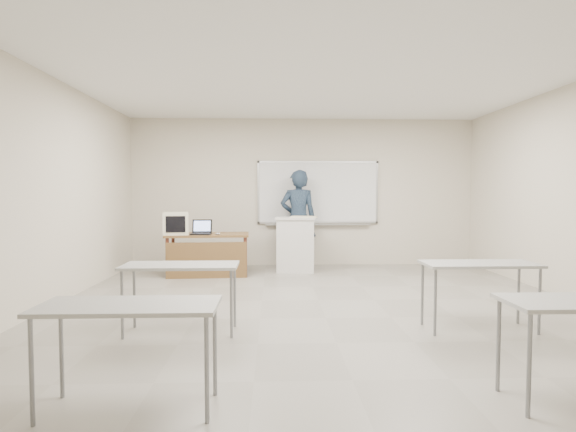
{
  "coord_description": "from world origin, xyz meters",
  "views": [
    {
      "loc": [
        -0.63,
        -5.23,
        1.47
      ],
      "look_at": [
        -0.38,
        2.2,
        1.1
      ],
      "focal_mm": 28.0,
      "sensor_mm": 36.0,
      "label": 1
    }
  ],
  "objects_px": {
    "mouse": "(218,234)",
    "keyboard": "(304,217)",
    "presenter": "(298,219)",
    "crt_monitor": "(176,223)",
    "podium": "(295,244)",
    "instructor_desk": "(207,245)",
    "whiteboard": "(318,193)",
    "laptop": "(201,231)"
  },
  "relations": [
    {
      "from": "mouse",
      "to": "keyboard",
      "type": "distance_m",
      "value": 1.62
    },
    {
      "from": "keyboard",
      "to": "presenter",
      "type": "height_order",
      "value": "presenter"
    },
    {
      "from": "crt_monitor",
      "to": "presenter",
      "type": "bearing_deg",
      "value": 11.19
    },
    {
      "from": "presenter",
      "to": "podium",
      "type": "bearing_deg",
      "value": 79.71
    },
    {
      "from": "podium",
      "to": "instructor_desk",
      "type": "bearing_deg",
      "value": -161.06
    },
    {
      "from": "whiteboard",
      "to": "crt_monitor",
      "type": "relative_size",
      "value": 5.14
    },
    {
      "from": "instructor_desk",
      "to": "laptop",
      "type": "xyz_separation_m",
      "value": [
        -0.1,
        -0.01,
        0.26
      ]
    },
    {
      "from": "instructor_desk",
      "to": "keyboard",
      "type": "height_order",
      "value": "keyboard"
    },
    {
      "from": "podium",
      "to": "laptop",
      "type": "relative_size",
      "value": 2.93
    },
    {
      "from": "laptop",
      "to": "keyboard",
      "type": "bearing_deg",
      "value": 9.5
    },
    {
      "from": "podium",
      "to": "mouse",
      "type": "height_order",
      "value": "podium"
    },
    {
      "from": "whiteboard",
      "to": "laptop",
      "type": "xyz_separation_m",
      "value": [
        -2.2,
        -1.2,
        -0.67
      ]
    },
    {
      "from": "instructor_desk",
      "to": "presenter",
      "type": "relative_size",
      "value": 0.75
    },
    {
      "from": "crt_monitor",
      "to": "mouse",
      "type": "distance_m",
      "value": 0.77
    },
    {
      "from": "whiteboard",
      "to": "mouse",
      "type": "relative_size",
      "value": 26.86
    },
    {
      "from": "mouse",
      "to": "presenter",
      "type": "bearing_deg",
      "value": 48.0
    },
    {
      "from": "podium",
      "to": "keyboard",
      "type": "relative_size",
      "value": 2.1
    },
    {
      "from": "whiteboard",
      "to": "instructor_desk",
      "type": "height_order",
      "value": "whiteboard"
    },
    {
      "from": "podium",
      "to": "crt_monitor",
      "type": "bearing_deg",
      "value": -164.36
    },
    {
      "from": "instructor_desk",
      "to": "keyboard",
      "type": "relative_size",
      "value": 3.0
    },
    {
      "from": "whiteboard",
      "to": "podium",
      "type": "height_order",
      "value": "whiteboard"
    },
    {
      "from": "instructor_desk",
      "to": "podium",
      "type": "xyz_separation_m",
      "value": [
        1.6,
        0.42,
        -0.03
      ]
    },
    {
      "from": "mouse",
      "to": "podium",
      "type": "bearing_deg",
      "value": 34.78
    },
    {
      "from": "podium",
      "to": "crt_monitor",
      "type": "xyz_separation_m",
      "value": [
        -2.15,
        -0.43,
        0.43
      ]
    },
    {
      "from": "instructor_desk",
      "to": "podium",
      "type": "bearing_deg",
      "value": 11.46
    },
    {
      "from": "whiteboard",
      "to": "podium",
      "type": "xyz_separation_m",
      "value": [
        -0.5,
        -0.77,
        -0.96
      ]
    },
    {
      "from": "podium",
      "to": "crt_monitor",
      "type": "distance_m",
      "value": 2.23
    },
    {
      "from": "podium",
      "to": "keyboard",
      "type": "height_order",
      "value": "keyboard"
    },
    {
      "from": "podium",
      "to": "whiteboard",
      "type": "bearing_deg",
      "value": 61.27
    },
    {
      "from": "whiteboard",
      "to": "mouse",
      "type": "distance_m",
      "value": 2.4
    },
    {
      "from": "instructor_desk",
      "to": "keyboard",
      "type": "distance_m",
      "value": 1.84
    },
    {
      "from": "instructor_desk",
      "to": "presenter",
      "type": "xyz_separation_m",
      "value": [
        1.68,
        0.87,
        0.42
      ]
    },
    {
      "from": "keyboard",
      "to": "whiteboard",
      "type": "bearing_deg",
      "value": 83.0
    },
    {
      "from": "laptop",
      "to": "presenter",
      "type": "height_order",
      "value": "presenter"
    },
    {
      "from": "whiteboard",
      "to": "laptop",
      "type": "bearing_deg",
      "value": -151.47
    },
    {
      "from": "laptop",
      "to": "podium",
      "type": "bearing_deg",
      "value": 14.18
    },
    {
      "from": "keyboard",
      "to": "mouse",
      "type": "bearing_deg",
      "value": -151.54
    },
    {
      "from": "crt_monitor",
      "to": "laptop",
      "type": "bearing_deg",
      "value": -10.25
    },
    {
      "from": "instructor_desk",
      "to": "mouse",
      "type": "height_order",
      "value": "mouse"
    },
    {
      "from": "instructor_desk",
      "to": "podium",
      "type": "relative_size",
      "value": 1.42
    },
    {
      "from": "instructor_desk",
      "to": "laptop",
      "type": "height_order",
      "value": "laptop"
    },
    {
      "from": "presenter",
      "to": "keyboard",
      "type": "bearing_deg",
      "value": 96.52
    }
  ]
}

